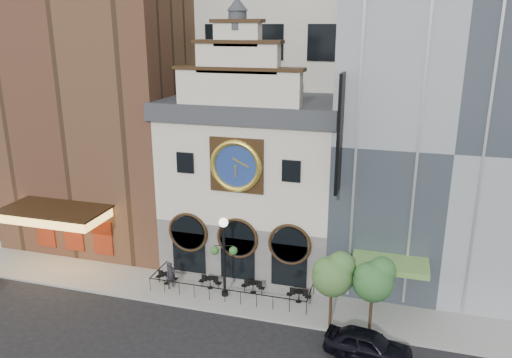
{
  "coord_description": "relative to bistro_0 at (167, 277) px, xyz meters",
  "views": [
    {
      "loc": [
        9.85,
        -25.46,
        17.08
      ],
      "look_at": [
        0.69,
        6.0,
        7.08
      ],
      "focal_mm": 35.0,
      "sensor_mm": 36.0,
      "label": 1
    }
  ],
  "objects": [
    {
      "name": "pedestrian",
      "position": [
        0.54,
        -0.43,
        0.47
      ],
      "size": [
        0.72,
        0.81,
        1.86
      ],
      "primitive_type": "imported",
      "rotation": [
        0.0,
        0.0,
        1.06
      ],
      "color": "black",
      "rests_on": "sidewalk"
    },
    {
      "name": "clock_building",
      "position": [
        4.64,
        5.47,
        6.07
      ],
      "size": [
        12.6,
        8.78,
        18.65
      ],
      "color": "#605E5B",
      "rests_on": "ground"
    },
    {
      "name": "bistro_1",
      "position": [
        3.08,
        0.26,
        0.0
      ],
      "size": [
        1.58,
        0.68,
        0.9
      ],
      "color": "black",
      "rests_on": "sidewalk"
    },
    {
      "name": "bistro_0",
      "position": [
        0.0,
        0.0,
        0.0
      ],
      "size": [
        1.58,
        0.68,
        0.9
      ],
      "color": "black",
      "rests_on": "sidewalk"
    },
    {
      "name": "cafe_railing",
      "position": [
        4.64,
        0.14,
        -0.01
      ],
      "size": [
        10.6,
        2.6,
        0.9
      ],
      "primitive_type": null,
      "color": "black",
      "rests_on": "sidewalk"
    },
    {
      "name": "sidewalk",
      "position": [
        4.64,
        0.14,
        -0.54
      ],
      "size": [
        44.0,
        5.0,
        0.15
      ],
      "primitive_type": "cube",
      "color": "gray",
      "rests_on": "ground"
    },
    {
      "name": "retail_building",
      "position": [
        17.63,
        7.63,
        9.53
      ],
      "size": [
        14.0,
        14.4,
        20.0
      ],
      "color": "gray",
      "rests_on": "ground"
    },
    {
      "name": "ground",
      "position": [
        4.64,
        -2.36,
        -0.61
      ],
      "size": [
        120.0,
        120.0,
        0.0
      ],
      "primitive_type": "plane",
      "color": "black",
      "rests_on": "ground"
    },
    {
      "name": "tree_left",
      "position": [
        11.54,
        -1.93,
        2.99
      ],
      "size": [
        2.45,
        2.35,
        4.71
      ],
      "color": "#382619",
      "rests_on": "sidewalk"
    },
    {
      "name": "tree_right",
      "position": [
        13.82,
        -1.8,
        2.92
      ],
      "size": [
        2.4,
        2.31,
        4.62
      ],
      "color": "#382619",
      "rests_on": "sidewalk"
    },
    {
      "name": "bistro_3",
      "position": [
        9.19,
        0.19,
        0.0
      ],
      "size": [
        1.58,
        0.68,
        0.9
      ],
      "color": "black",
      "rests_on": "sidewalk"
    },
    {
      "name": "lamppost",
      "position": [
        4.36,
        -0.38,
        2.91
      ],
      "size": [
        1.7,
        0.87,
        5.46
      ],
      "rotation": [
        0.0,
        0.0,
        0.27
      ],
      "color": "black",
      "rests_on": "sidewalk"
    },
    {
      "name": "car_right",
      "position": [
        13.84,
        -4.13,
        0.18
      ],
      "size": [
        4.88,
        2.51,
        1.59
      ],
      "primitive_type": "imported",
      "rotation": [
        0.0,
        0.0,
        1.43
      ],
      "color": "black",
      "rests_on": "ground"
    },
    {
      "name": "theater_building",
      "position": [
        -8.36,
        7.6,
        11.99
      ],
      "size": [
        14.0,
        15.6,
        25.0
      ],
      "color": "brown",
      "rests_on": "ground"
    },
    {
      "name": "bistro_2",
      "position": [
        6.05,
        0.44,
        0.0
      ],
      "size": [
        1.58,
        0.68,
        0.9
      ],
      "color": "black",
      "rests_on": "sidewalk"
    }
  ]
}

